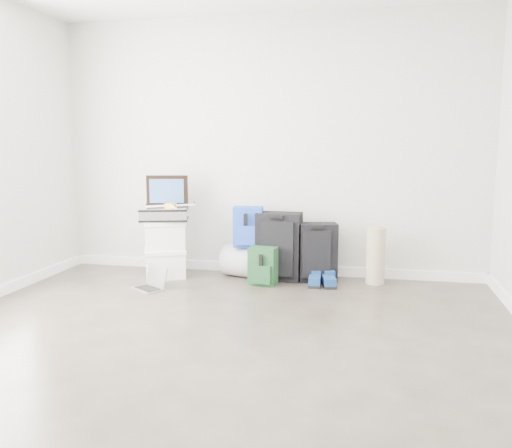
% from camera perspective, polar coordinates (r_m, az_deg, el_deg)
% --- Properties ---
extents(ground, '(5.00, 5.00, 0.00)m').
position_cam_1_polar(ground, '(3.60, -6.20, -14.36)').
color(ground, '#312A24').
rests_on(ground, ground).
extents(room_envelope, '(4.52, 5.02, 2.71)m').
position_cam_1_polar(room_envelope, '(3.35, -6.59, 14.04)').
color(room_envelope, silver).
rests_on(room_envelope, ground).
extents(boxes_stack, '(0.52, 0.48, 0.60)m').
position_cam_1_polar(boxes_stack, '(5.73, -9.54, -2.58)').
color(boxes_stack, white).
rests_on(boxes_stack, ground).
extents(briefcase, '(0.55, 0.46, 0.14)m').
position_cam_1_polar(briefcase, '(5.67, -9.64, 1.05)').
color(briefcase, '#B2B2B7').
rests_on(briefcase, boxes_stack).
extents(painting, '(0.43, 0.12, 0.32)m').
position_cam_1_polar(painting, '(5.74, -9.34, 3.46)').
color(painting, black).
rests_on(painting, briefcase).
extents(drone, '(0.44, 0.44, 0.05)m').
position_cam_1_polar(drone, '(5.62, -8.97, 1.93)').
color(drone, gold).
rests_on(drone, briefcase).
extents(duffel_bag, '(0.61, 0.48, 0.33)m').
position_cam_1_polar(duffel_bag, '(5.67, -0.77, -4.00)').
color(duffel_bag, '#969A9E').
rests_on(duffel_bag, ground).
extents(blue_backpack, '(0.31, 0.24, 0.42)m').
position_cam_1_polar(blue_backpack, '(5.57, -0.85, -0.39)').
color(blue_backpack, '#1932A6').
rests_on(blue_backpack, duffel_bag).
extents(large_suitcase, '(0.46, 0.31, 0.69)m').
position_cam_1_polar(large_suitcase, '(5.54, 2.42, -2.37)').
color(large_suitcase, black).
rests_on(large_suitcase, ground).
extents(green_backpack, '(0.29, 0.23, 0.38)m').
position_cam_1_polar(green_backpack, '(5.37, 0.72, -4.54)').
color(green_backpack, '#14381E').
rests_on(green_backpack, ground).
extents(carry_on, '(0.42, 0.33, 0.59)m').
position_cam_1_polar(carry_on, '(5.53, 6.51, -2.98)').
color(carry_on, black).
rests_on(carry_on, ground).
extents(shoes, '(0.29, 0.32, 0.10)m').
position_cam_1_polar(shoes, '(5.41, 6.94, -5.94)').
color(shoes, black).
rests_on(shoes, ground).
extents(rolled_rug, '(0.19, 0.19, 0.57)m').
position_cam_1_polar(rolled_rug, '(5.53, 12.49, -3.28)').
color(rolled_rug, tan).
rests_on(rolled_rug, ground).
extents(laptop, '(0.38, 0.35, 0.22)m').
position_cam_1_polar(laptop, '(5.34, -10.97, -6.19)').
color(laptop, '#BAB9BE').
rests_on(laptop, ground).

